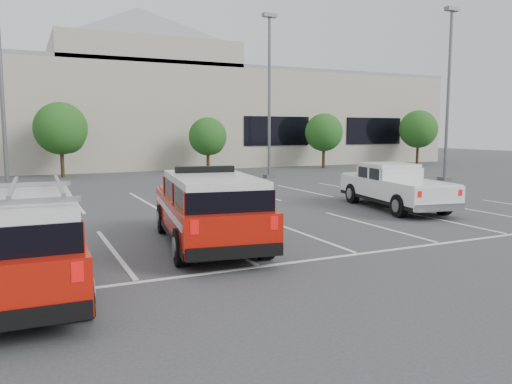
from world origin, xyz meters
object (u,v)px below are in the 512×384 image
fire_chief_suv (209,214)px  ladder_suv (18,252)px  white_pickup (394,191)px  light_pole_right (448,94)px  light_pole_mid (269,96)px  tree_mid_left (62,130)px  convention_building (116,111)px  tree_right (325,134)px  light_pole_left (1,80)px  tree_far_right (419,130)px  tree_mid_right (209,138)px

fire_chief_suv → ladder_suv: 5.11m
fire_chief_suv → white_pickup: size_ratio=1.04×
light_pole_right → light_pole_mid: bearing=146.3°
tree_mid_left → light_pole_right: size_ratio=0.47×
white_pickup → ladder_suv: bearing=-148.2°
convention_building → ladder_suv: (-7.69, -34.67, -3.88)m
tree_right → light_pole_left: bearing=-156.5°
tree_right → light_pole_mid: light_pole_mid is taller
convention_building → ladder_suv: convention_building is taller
light_pole_right → white_pickup: size_ratio=1.74×
tree_mid_left → light_pole_mid: size_ratio=0.47×
convention_building → tree_far_right: size_ratio=12.38×
convention_building → tree_far_right: convention_building is taller
tree_mid_right → tree_right: (10.00, 0.00, 0.27)m
tree_mid_left → ladder_suv: size_ratio=0.90×
white_pickup → tree_mid_left: bearing=128.3°
convention_building → fire_chief_suv: bearing=-95.6°
convention_building → tree_right: 17.96m
tree_mid_left → tree_right: (20.00, -0.00, -0.27)m
light_pole_right → tree_right: bearing=94.3°
tree_right → ladder_suv: (-22.60, -24.85, -1.93)m
tree_far_right → ladder_suv: bearing=-142.7°
convention_building → light_pole_right: 26.99m
light_pole_left → light_pole_right: same height
light_pole_right → ladder_suv: light_pole_right is taller
ladder_suv → tree_right: bearing=49.2°
tree_mid_right → ladder_suv: size_ratio=0.74×
tree_far_right → tree_mid_left: bearing=180.0°
light_pole_right → white_pickup: (-10.32, -7.46, -4.49)m
tree_right → white_pickup: tree_right is taller
convention_building → light_pole_mid: size_ratio=5.86×
tree_right → light_pole_right: 12.32m
light_pole_mid → light_pole_left: bearing=-165.1°
tree_far_right → light_pole_left: size_ratio=0.47×
fire_chief_suv → convention_building: bearing=92.9°
tree_mid_right → light_pole_right: light_pole_right is taller
fire_chief_suv → light_pole_mid: bearing=67.2°
fire_chief_suv → tree_right: bearing=59.7°
convention_building → light_pole_mid: bearing=-66.7°
tree_mid_right → light_pole_mid: bearing=-72.5°
tree_mid_right → light_pole_left: bearing=-142.5°
tree_mid_right → ladder_suv: tree_mid_right is taller
tree_right → light_pole_right: size_ratio=0.43×
convention_building → light_pole_mid: (6.82, -15.86, 0.47)m
tree_mid_right → ladder_suv: bearing=-116.9°
convention_building → white_pickup: bearing=-79.4°
tree_far_right → white_pickup: tree_far_right is taller
tree_far_right → ladder_suv: size_ratio=0.90×
light_pole_mid → tree_far_right: bearing=18.5°
tree_mid_right → tree_right: bearing=0.0°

